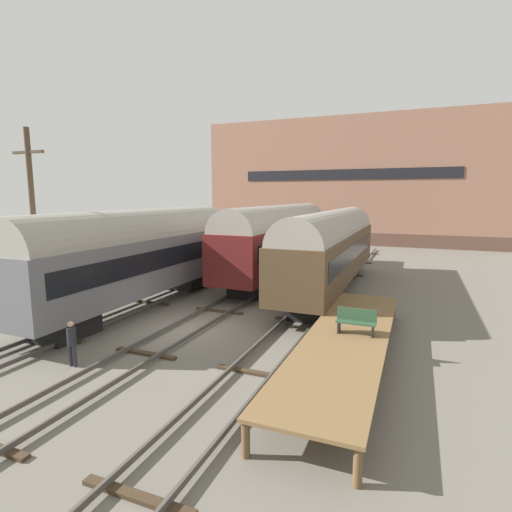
# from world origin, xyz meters

# --- Properties ---
(ground_plane) EXTENTS (200.00, 200.00, 0.00)m
(ground_plane) POSITION_xyz_m (0.00, 0.00, 0.00)
(ground_plane) COLOR #6B665B
(track_left) EXTENTS (2.60, 60.00, 0.26)m
(track_left) POSITION_xyz_m (-4.37, 0.00, 0.14)
(track_left) COLOR #4C4742
(track_left) RESTS_ON ground
(track_middle) EXTENTS (2.60, 60.00, 0.26)m
(track_middle) POSITION_xyz_m (0.00, 0.00, 0.14)
(track_middle) COLOR #4C4742
(track_middle) RESTS_ON ground
(track_right) EXTENTS (2.60, 60.00, 0.26)m
(track_right) POSITION_xyz_m (4.37, 0.00, 0.14)
(track_right) COLOR #4C4742
(track_right) RESTS_ON ground
(train_car_brown) EXTENTS (2.91, 16.76, 5.03)m
(train_car_brown) POSITION_xyz_m (4.37, 9.49, 2.87)
(train_car_brown) COLOR black
(train_car_brown) RESTS_ON ground
(train_car_maroon) EXTENTS (2.98, 16.72, 5.25)m
(train_car_maroon) POSITION_xyz_m (0.00, 12.28, 2.99)
(train_car_maroon) COLOR black
(train_car_maroon) RESTS_ON ground
(train_car_grey) EXTENTS (3.09, 15.22, 5.20)m
(train_car_grey) POSITION_xyz_m (-4.37, 2.27, 2.94)
(train_car_grey) COLOR black
(train_car_grey) RESTS_ON ground
(station_platform) EXTENTS (2.80, 12.61, 0.99)m
(station_platform) POSITION_xyz_m (7.09, -0.87, 0.91)
(station_platform) COLOR brown
(station_platform) RESTS_ON ground
(bench) EXTENTS (1.40, 0.40, 0.91)m
(bench) POSITION_xyz_m (7.34, -0.51, 1.48)
(bench) COLOR #2D4C33
(bench) RESTS_ON station_platform
(person_worker) EXTENTS (0.32, 0.32, 1.64)m
(person_worker) POSITION_xyz_m (-1.71, -4.80, 0.98)
(person_worker) COLOR #282833
(person_worker) RESTS_ON ground
(utility_pole) EXTENTS (1.80, 0.24, 8.86)m
(utility_pole) POSITION_xyz_m (-6.80, -1.79, 4.59)
(utility_pole) COLOR #473828
(utility_pole) RESTS_ON ground
(warehouse_building) EXTENTS (35.83, 11.28, 15.25)m
(warehouse_building) POSITION_xyz_m (0.93, 39.57, 7.62)
(warehouse_building) COLOR brown
(warehouse_building) RESTS_ON ground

